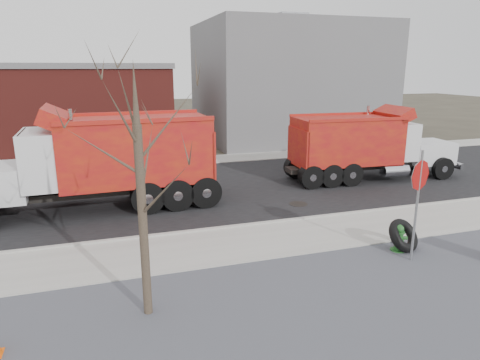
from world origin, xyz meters
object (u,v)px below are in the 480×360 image
object	(u,v)px
fire_hydrant	(399,239)
truck_tire	(403,236)
dump_truck_red_a	(366,144)
stop_sign	(419,188)
dump_truck_red_b	(102,158)

from	to	relation	value
fire_hydrant	truck_tire	world-z (taller)	truck_tire
truck_tire	dump_truck_red_a	size ratio (longest dim) A/B	0.15
fire_hydrant	dump_truck_red_a	xyz separation A→B (m)	(3.67, 7.30, 1.30)
stop_sign	dump_truck_red_b	distance (m)	10.47
fire_hydrant	stop_sign	bearing A→B (deg)	-76.71
dump_truck_red_a	dump_truck_red_b	size ratio (longest dim) A/B	0.91
stop_sign	dump_truck_red_b	size ratio (longest dim) A/B	0.34
fire_hydrant	dump_truck_red_b	world-z (taller)	dump_truck_red_b
stop_sign	dump_truck_red_b	bearing A→B (deg)	138.69
truck_tire	fire_hydrant	bearing A→B (deg)	-167.33
fire_hydrant	truck_tire	bearing A→B (deg)	31.89
fire_hydrant	dump_truck_red_a	bearing A→B (deg)	82.56
dump_truck_red_a	dump_truck_red_b	bearing A→B (deg)	-172.42
stop_sign	fire_hydrant	bearing A→B (deg)	85.24
fire_hydrant	dump_truck_red_a	size ratio (longest dim) A/B	0.10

